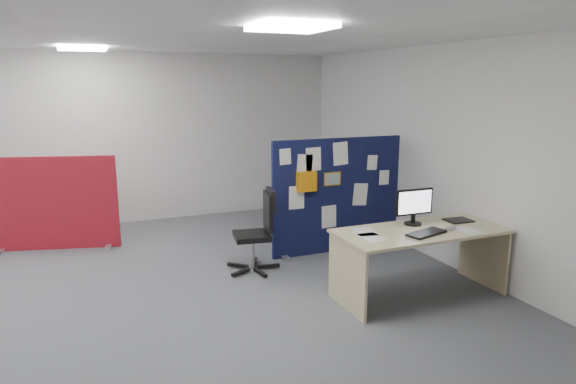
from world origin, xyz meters
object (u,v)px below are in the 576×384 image
object	(u,v)px
main_desk	(418,244)
office_chair	(260,226)
monitor_main	(414,205)
red_divider	(53,204)
navy_divider	(336,195)

from	to	relation	value
main_desk	office_chair	bearing A→B (deg)	134.39
main_desk	monitor_main	distance (m)	0.42
monitor_main	office_chair	xyz separation A→B (m)	(-1.34, 1.17, -0.39)
monitor_main	red_divider	distance (m)	4.74
red_divider	office_chair	size ratio (longest dim) A/B	1.69
office_chair	main_desk	bearing A→B (deg)	-36.94
office_chair	monitor_main	bearing A→B (deg)	-32.57
monitor_main	main_desk	bearing A→B (deg)	-103.28
navy_divider	office_chair	size ratio (longest dim) A/B	1.89
monitor_main	red_divider	world-z (taller)	red_divider
navy_divider	red_divider	size ratio (longest dim) A/B	1.11
red_divider	navy_divider	bearing A→B (deg)	-9.23
navy_divider	monitor_main	world-z (taller)	navy_divider
office_chair	navy_divider	bearing A→B (deg)	22.82
main_desk	red_divider	distance (m)	4.80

